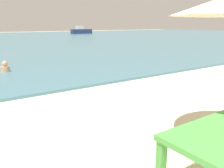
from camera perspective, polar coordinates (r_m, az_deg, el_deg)
name	(u,v)px	position (r m, az deg, el deg)	size (l,w,h in m)	color
swimmer_person	(5,67)	(10.00, -23.93, 3.60)	(0.34, 0.34, 0.41)	tan
boat_ferry	(81,31)	(45.97, -7.29, 12.35)	(3.94, 1.07, 1.43)	navy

